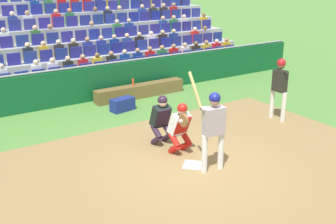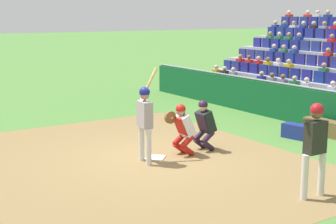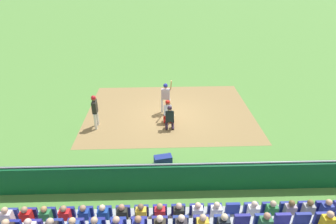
% 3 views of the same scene
% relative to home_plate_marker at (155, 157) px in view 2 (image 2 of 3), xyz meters
% --- Properties ---
extents(ground_plane, '(160.00, 160.00, 0.00)m').
position_rel_home_plate_marker_xyz_m(ground_plane, '(0.00, 0.00, -0.02)').
color(ground_plane, '#4F8339').
extents(infield_dirt_patch, '(9.41, 7.29, 0.01)m').
position_rel_home_plate_marker_xyz_m(infield_dirt_patch, '(0.00, 0.50, -0.01)').
color(infield_dirt_patch, olive).
rests_on(infield_dirt_patch, ground_plane).
extents(home_plate_marker, '(0.62, 0.62, 0.02)m').
position_rel_home_plate_marker_xyz_m(home_plate_marker, '(0.00, 0.00, 0.00)').
color(home_plate_marker, white).
rests_on(home_plate_marker, infield_dirt_patch).
extents(batter_at_plate, '(0.60, 0.66, 2.16)m').
position_rel_home_plate_marker_xyz_m(batter_at_plate, '(-0.20, 0.39, 1.09)').
color(batter_at_plate, silver).
rests_on(batter_at_plate, ground_plane).
extents(catcher_crouching, '(0.47, 0.72, 1.28)m').
position_rel_home_plate_marker_xyz_m(catcher_crouching, '(-0.12, -0.70, 0.70)').
color(catcher_crouching, red).
rests_on(catcher_crouching, ground_plane).
extents(home_plate_umpire, '(0.47, 0.47, 1.30)m').
position_rel_home_plate_marker_xyz_m(home_plate_umpire, '(-0.05, -1.41, 0.69)').
color(home_plate_umpire, '#2B1B2E').
rests_on(home_plate_umpire, ground_plane).
extents(dugout_wall, '(17.96, 0.24, 1.21)m').
position_rel_home_plate_marker_xyz_m(dugout_wall, '(0.00, -5.78, 0.56)').
color(dugout_wall, '#0F5129').
rests_on(dugout_wall, ground_plane).
extents(equipment_duffel_bag, '(0.80, 0.50, 0.40)m').
position_rel_home_plate_marker_xyz_m(equipment_duffel_bag, '(-0.43, -4.27, 0.18)').
color(equipment_duffel_bag, navy).
rests_on(equipment_duffel_bag, ground_plane).
extents(on_deck_batter, '(0.25, 0.59, 1.80)m').
position_rel_home_plate_marker_xyz_m(on_deck_batter, '(-3.82, -1.12, 1.08)').
color(on_deck_batter, silver).
rests_on(on_deck_batter, ground_plane).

